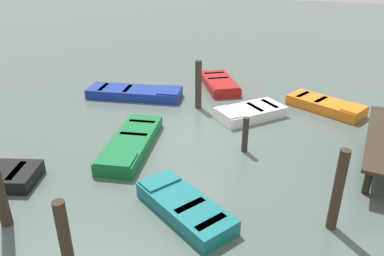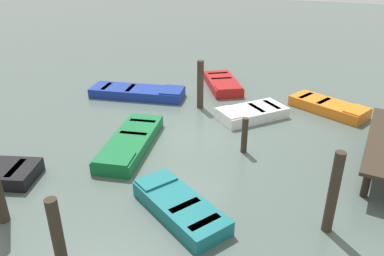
% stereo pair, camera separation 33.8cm
% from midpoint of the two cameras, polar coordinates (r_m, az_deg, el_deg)
% --- Properties ---
extents(ground_plane, '(80.00, 80.00, 0.00)m').
position_cam_midpoint_polar(ground_plane, '(13.32, 0.73, -1.36)').
color(ground_plane, '#4C5B56').
extents(rowboat_green, '(3.91, 1.95, 0.46)m').
position_cam_midpoint_polar(rowboat_green, '(12.65, -8.49, -2.13)').
color(rowboat_green, '#0F602D').
rests_on(rowboat_green, ground_plane).
extents(rowboat_teal, '(2.38, 2.99, 0.46)m').
position_cam_midpoint_polar(rowboat_teal, '(9.61, -0.90, -11.74)').
color(rowboat_teal, '#14666B').
rests_on(rowboat_teal, ground_plane).
extents(rowboat_orange, '(2.35, 3.25, 0.46)m').
position_cam_midpoint_polar(rowboat_orange, '(16.33, 20.50, 3.03)').
color(rowboat_orange, orange).
rests_on(rowboat_orange, ground_plane).
extents(rowboat_blue, '(2.05, 4.29, 0.46)m').
position_cam_midpoint_polar(rowboat_blue, '(17.03, -7.57, 5.39)').
color(rowboat_blue, navy).
rests_on(rowboat_blue, ground_plane).
extents(rowboat_red, '(3.22, 2.66, 0.46)m').
position_cam_midpoint_polar(rowboat_red, '(18.06, 5.18, 6.70)').
color(rowboat_red, maroon).
rests_on(rowboat_red, ground_plane).
extents(rowboat_white, '(2.87, 2.74, 0.46)m').
position_cam_midpoint_polar(rowboat_white, '(14.92, 9.59, 2.26)').
color(rowboat_white, silver).
rests_on(rowboat_white, ground_plane).
extents(mooring_piling_mid_right, '(0.20, 0.20, 1.20)m').
position_cam_midpoint_polar(mooring_piling_mid_right, '(12.24, 8.71, -1.11)').
color(mooring_piling_mid_right, '#33281E').
rests_on(mooring_piling_mid_right, ground_plane).
extents(mooring_piling_mid_left, '(0.24, 0.24, 2.10)m').
position_cam_midpoint_polar(mooring_piling_mid_left, '(9.25, 21.52, -9.11)').
color(mooring_piling_mid_left, '#33281E').
rests_on(mooring_piling_mid_left, ground_plane).
extents(mooring_piling_near_left, '(0.25, 0.25, 1.69)m').
position_cam_midpoint_polar(mooring_piling_near_left, '(8.28, -18.57, -14.92)').
color(mooring_piling_near_left, '#33281E').
rests_on(mooring_piling_near_left, ground_plane).
extents(mooring_piling_center, '(0.27, 0.27, 2.00)m').
position_cam_midpoint_polar(mooring_piling_center, '(15.44, 1.89, 6.54)').
color(mooring_piling_center, '#33281E').
rests_on(mooring_piling_center, ground_plane).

